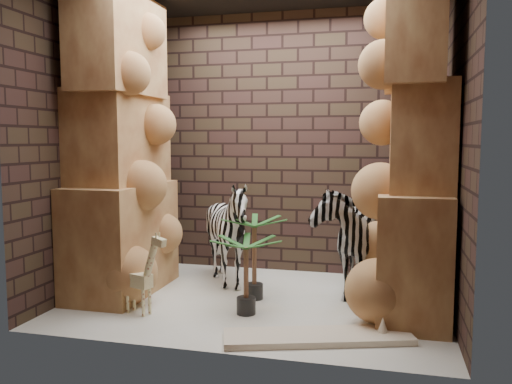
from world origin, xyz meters
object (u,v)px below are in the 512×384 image
(palm_front, at_px, (254,258))
(palm_back, at_px, (246,275))
(zebra_right, at_px, (346,229))
(surfboard, at_px, (318,337))
(giraffe_toy, at_px, (138,271))
(zebra_left, at_px, (229,238))

(palm_front, height_order, palm_back, palm_front)
(zebra_right, xyz_separation_m, surfboard, (-0.10, -1.32, -0.63))
(giraffe_toy, relative_size, surfboard, 0.53)
(palm_front, bearing_deg, palm_back, -85.11)
(palm_front, bearing_deg, surfboard, -50.52)
(giraffe_toy, xyz_separation_m, surfboard, (1.63, -0.23, -0.36))
(zebra_right, xyz_separation_m, palm_back, (-0.80, -0.87, -0.31))
(zebra_left, distance_m, palm_front, 0.54)
(palm_back, height_order, surfboard, palm_back)
(zebra_right, distance_m, surfboard, 1.47)
(giraffe_toy, height_order, palm_back, giraffe_toy)
(zebra_right, relative_size, zebra_left, 1.17)
(surfboard, bearing_deg, palm_front, 111.66)
(palm_back, bearing_deg, giraffe_toy, -166.68)
(palm_back, bearing_deg, surfboard, -32.84)
(palm_front, height_order, surfboard, palm_front)
(palm_back, bearing_deg, zebra_left, 116.86)
(zebra_left, bearing_deg, giraffe_toy, -104.99)
(zebra_right, distance_m, palm_front, 0.97)
(surfboard, bearing_deg, zebra_right, 67.80)
(zebra_right, distance_m, giraffe_toy, 2.06)
(giraffe_toy, bearing_deg, palm_back, 33.13)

